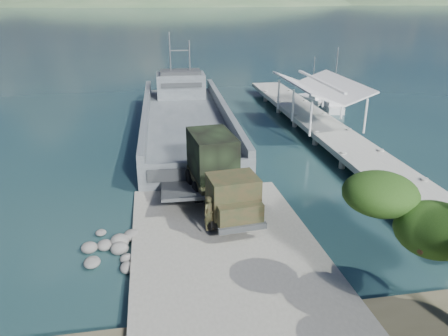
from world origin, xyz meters
The scene contains 10 objects.
ground centered at (0.00, 0.00, 0.00)m, with size 1400.00×1400.00×0.00m, color #1C3E44.
boat_ramp centered at (0.00, -1.00, 0.25)m, with size 10.00×18.00×0.50m, color gray.
shoreline_rocks centered at (-6.20, 0.50, 0.00)m, with size 3.20×5.60×0.90m, color #60605D, non-canonical shape.
distant_headlands centered at (50.00, 560.00, 0.00)m, with size 1000.00×240.00×48.00m, color #395A38, non-canonical shape.
pier centered at (13.00, 18.77, 1.60)m, with size 6.40×44.00×6.10m.
landing_craft centered at (-0.10, 21.65, 0.80)m, with size 9.26×33.20×9.79m.
military_truck centered at (0.44, 4.46, 2.59)m, with size 3.75×9.28×4.19m.
soldier centered at (-0.69, 0.51, 1.50)m, with size 0.73×0.48×1.99m, color #23321C.
sailboat_near centered at (18.44, 28.53, 0.40)m, with size 3.26×6.43×7.53m.
sailboat_far centered at (17.27, 32.51, 0.32)m, with size 2.56×5.05×5.91m.
Camera 1 is at (-3.53, -20.61, 13.08)m, focal length 35.00 mm.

